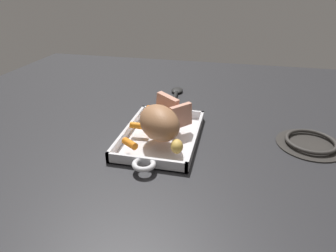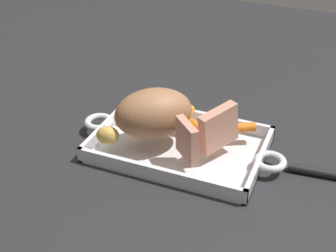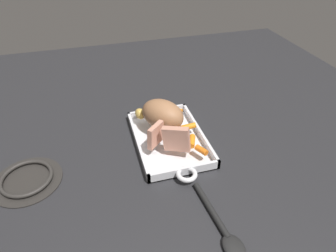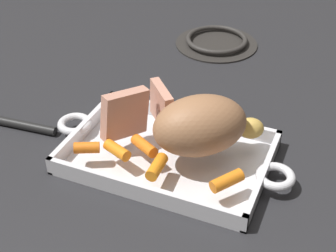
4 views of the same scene
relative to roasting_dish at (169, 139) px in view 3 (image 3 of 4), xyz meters
name	(u,v)px [view 3 (image 3 of 4)]	position (x,y,z in m)	size (l,w,h in m)	color
ground_plane	(169,142)	(0.00, 0.00, -0.01)	(1.90, 1.90, 0.00)	#232326
roasting_dish	(169,139)	(0.00, 0.00, 0.00)	(0.42, 0.22, 0.03)	silver
pork_roast	(163,114)	(-0.05, -0.01, 0.07)	(0.15, 0.10, 0.10)	#9A6945
roast_slice_outer	(176,139)	(0.08, 0.00, 0.06)	(0.02, 0.08, 0.08)	tan
roast_slice_thick	(156,135)	(0.04, -0.05, 0.06)	(0.02, 0.07, 0.07)	tan
baby_carrot_short	(192,141)	(0.07, 0.06, 0.03)	(0.02, 0.02, 0.05)	orange
baby_carrot_center_right	(188,127)	(-0.01, 0.07, 0.03)	(0.02, 0.02, 0.05)	orange
baby_carrot_northeast	(201,150)	(0.11, 0.07, 0.03)	(0.02, 0.02, 0.04)	orange
baby_carrot_long	(175,110)	(-0.12, 0.06, 0.03)	(0.02, 0.02, 0.05)	orange
baby_carrot_southwest	(180,136)	(0.03, 0.03, 0.03)	(0.02, 0.02, 0.05)	orange
potato_corner	(140,114)	(-0.12, -0.07, 0.04)	(0.04, 0.03, 0.04)	gold
stove_burner_rear	(27,179)	(0.06, -0.44, 0.00)	(0.19, 0.19, 0.02)	#282623
serving_spoon	(223,229)	(0.36, 0.03, 0.00)	(0.24, 0.06, 0.02)	black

